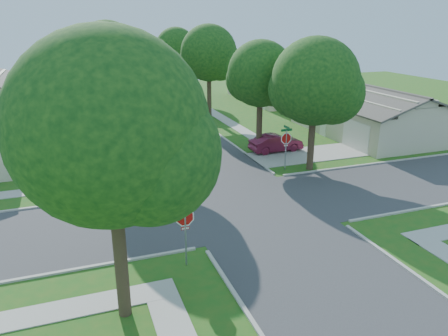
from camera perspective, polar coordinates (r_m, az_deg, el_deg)
name	(u,v)px	position (r m, az deg, el deg)	size (l,w,h in m)	color
ground	(247,206)	(23.77, 3.08, -4.93)	(100.00, 100.00, 0.00)	#1D5F1A
road_ns	(247,206)	(23.77, 3.08, -4.92)	(7.00, 100.00, 0.02)	#333335
sidewalk_ne	(208,109)	(49.21, -2.17, 7.68)	(1.20, 40.00, 0.04)	#9E9B91
sidewalk_nw	(95,117)	(47.03, -16.55, 6.38)	(1.20, 40.00, 0.04)	#9E9B91
driveway	(308,154)	(33.12, 10.94, 1.76)	(8.80, 3.60, 0.05)	#9E9B91
stop_sign_sw	(185,220)	(17.49, -5.11, -6.82)	(1.05, 0.80, 2.98)	gray
stop_sign_ne	(286,140)	(29.03, 8.12, 3.61)	(1.05, 0.80, 2.98)	gray
tree_e_near	(261,77)	(32.15, 4.87, 11.78)	(4.97, 4.80, 8.28)	#38281C
tree_e_mid	(209,56)	(43.23, -1.92, 14.46)	(5.59, 5.40, 9.21)	#38281C
tree_e_far	(176,50)	(55.73, -6.23, 15.08)	(5.17, 5.00, 8.72)	#38281C
tree_w_near	(129,76)	(29.46, -12.33, 11.70)	(5.38, 5.20, 8.97)	#38281C
tree_w_mid	(109,56)	(41.29, -14.81, 13.99)	(5.80, 5.60, 9.56)	#38281C
tree_w_far	(98,56)	(54.28, -16.17, 13.88)	(4.76, 4.60, 8.04)	#38281C
tree_sw_corner	(112,137)	(13.46, -14.40, 3.95)	(6.21, 6.00, 9.55)	#38281C
tree_ne_corner	(316,86)	(28.71, 11.90, 10.49)	(5.80, 5.60, 8.66)	#38281C
house_ne_near	(368,116)	(40.36, 18.26, 6.41)	(8.42, 13.60, 4.23)	#BEB096
house_ne_far	(276,88)	(55.39, 6.79, 10.40)	(8.42, 13.60, 4.23)	#BEB096
car_driveway	(276,143)	(33.39, 6.81, 3.28)	(1.43, 4.09, 1.35)	maroon
car_curb_east	(172,98)	(52.83, -6.80, 9.04)	(1.56, 3.87, 1.32)	black
car_curb_west	(118,93)	(57.75, -13.67, 9.46)	(1.77, 4.35, 1.26)	black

